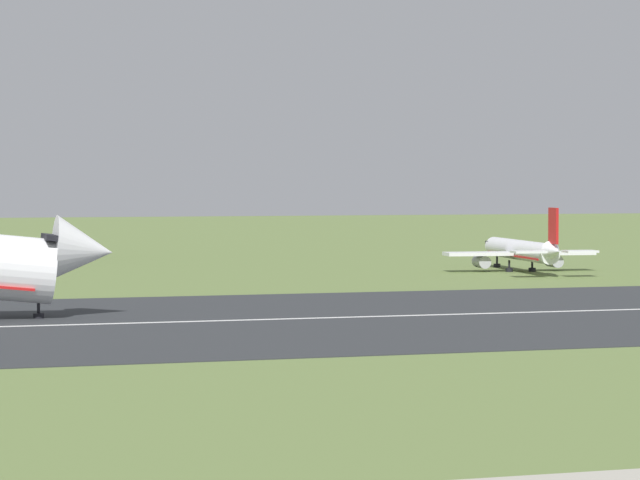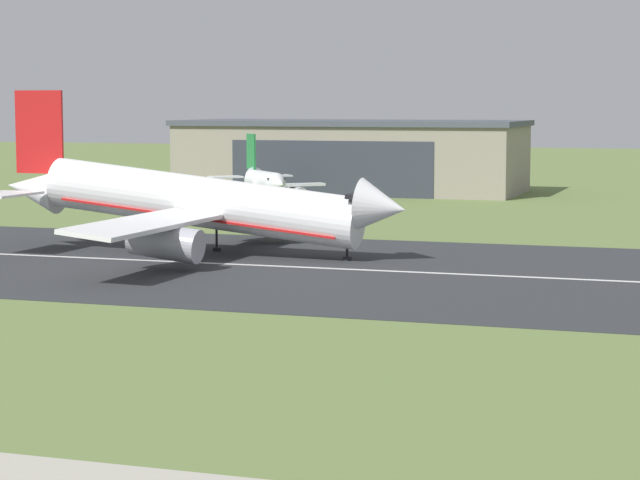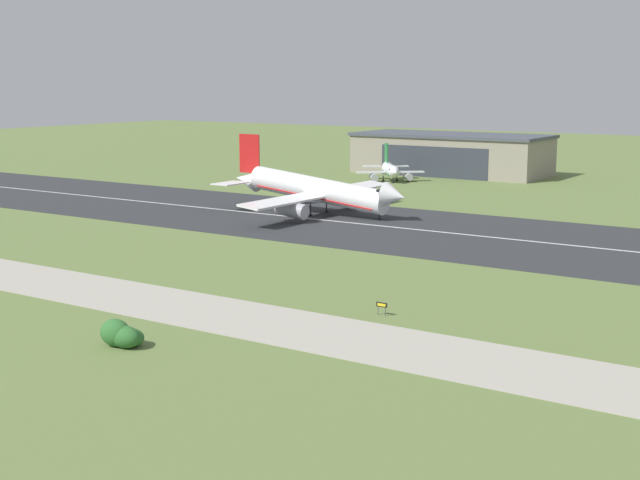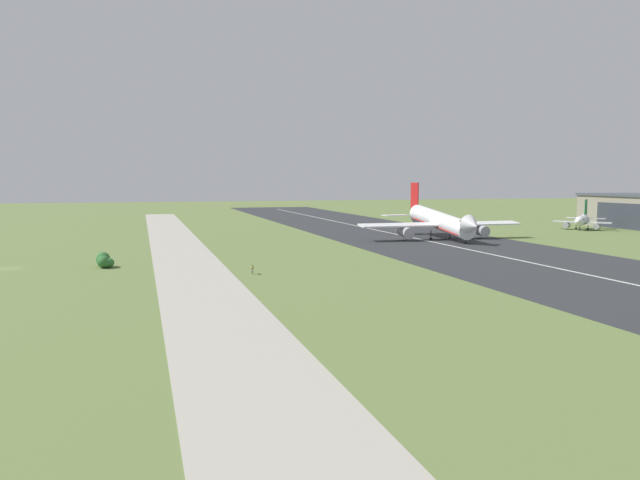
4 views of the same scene
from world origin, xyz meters
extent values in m
plane|color=olive|center=(0.00, 50.75, 0.00)|extent=(743.33, 743.33, 0.00)
cube|color=#2B2D30|center=(0.00, 101.49, 0.03)|extent=(503.33, 48.71, 0.06)
cube|color=silver|center=(0.00, 101.49, 0.07)|extent=(453.00, 0.70, 0.01)
cone|color=white|center=(-13.26, 107.40, 5.22)|extent=(4.98, 5.00, 5.39)
cube|color=black|center=(-15.72, 107.41, 6.22)|extent=(1.17, 4.22, 0.55)
cylinder|color=black|center=(-16.70, 107.42, 1.37)|extent=(0.24, 0.24, 2.74)
cylinder|color=black|center=(-16.70, 107.42, 0.22)|extent=(0.84, 0.84, 0.44)
cylinder|color=white|center=(43.02, 151.61, 2.50)|extent=(4.25, 20.15, 2.31)
cone|color=white|center=(44.09, 162.60, 2.50)|extent=(2.50, 2.29, 2.31)
cone|color=white|center=(41.91, 140.26, 2.92)|extent=(2.34, 2.96, 2.08)
cube|color=black|center=(43.98, 161.47, 2.96)|extent=(2.06, 1.29, 0.44)
cube|color=red|center=(43.02, 151.61, 1.86)|extent=(3.94, 18.15, 0.20)
cube|color=white|center=(48.02, 151.52, 2.10)|extent=(7.93, 3.72, 0.40)
cylinder|color=#A8A8B2|center=(47.47, 152.17, 1.13)|extent=(1.72, 3.13, 1.43)
cube|color=white|center=(38.09, 152.49, 2.10)|extent=(7.93, 3.72, 0.40)
cylinder|color=#A8A8B2|center=(38.76, 153.03, 1.13)|extent=(1.72, 3.13, 1.43)
cube|color=red|center=(41.95, 140.68, 5.62)|extent=(0.52, 2.53, 3.93)
cube|color=white|center=(44.81, 140.00, 2.85)|extent=(3.73, 2.53, 0.24)
cube|color=white|center=(39.00, 140.56, 2.85)|extent=(3.73, 2.53, 0.24)
cylinder|color=black|center=(43.87, 160.37, 0.67)|extent=(0.24, 0.24, 1.35)
cylinder|color=black|center=(43.87, 160.37, 0.22)|extent=(0.84, 0.84, 0.44)
cylinder|color=black|center=(44.38, 151.37, 0.67)|extent=(0.24, 0.24, 1.35)
cylinder|color=black|center=(44.38, 151.37, 0.22)|extent=(0.84, 0.84, 0.44)
cylinder|color=black|center=(41.63, 151.64, 0.67)|extent=(0.24, 0.24, 1.35)
cylinder|color=black|center=(41.63, 151.64, 0.22)|extent=(0.84, 0.84, 0.44)
camera|label=1|loc=(-29.05, -8.57, 10.57)|focal=85.00mm
camera|label=2|loc=(17.84, -3.98, 14.74)|focal=70.00mm
camera|label=3|loc=(70.82, -45.88, 27.66)|focal=50.00mm
camera|label=4|loc=(130.41, 24.97, 16.90)|focal=35.00mm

